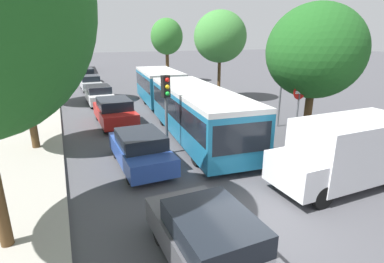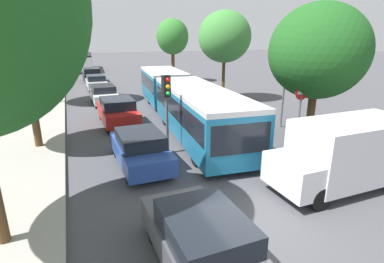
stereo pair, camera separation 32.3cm
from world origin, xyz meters
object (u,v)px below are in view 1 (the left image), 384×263
at_px(queued_car_black, 85,75).
at_px(city_bus_rear, 76,61).
at_px(queued_car_white, 99,95).
at_px(tree_left_far, 39,29).
at_px(queued_car_blue, 141,149).
at_px(tree_right_mid, 220,38).
at_px(tree_right_far, 167,37).
at_px(tree_left_mid, 23,54).
at_px(traffic_light, 166,97).
at_px(queued_car_red, 115,112).
at_px(queued_car_graphite, 211,242).
at_px(no_entry_sign, 298,105).
at_px(articulated_bus, 178,97).
at_px(tree_right_near, 315,52).
at_px(direction_sign_post, 281,81).
at_px(queued_car_silver, 90,83).
at_px(white_van, 347,151).

bearing_deg(queued_car_black, city_bus_rear, 0.14).
height_order(city_bus_rear, queued_car_white, city_bus_rear).
bearing_deg(tree_left_far, city_bus_rear, 82.06).
bearing_deg(queued_car_blue, city_bus_rear, -0.47).
relative_size(tree_left_far, tree_right_mid, 1.18).
height_order(queued_car_black, tree_right_far, tree_right_far).
xyz_separation_m(queued_car_black, tree_right_mid, (8.91, -14.97, 4.03)).
height_order(tree_left_mid, tree_right_mid, tree_right_mid).
bearing_deg(tree_right_mid, traffic_light, -129.03).
xyz_separation_m(queued_car_red, queued_car_black, (0.03, 18.88, 0.00)).
xyz_separation_m(queued_car_white, tree_right_mid, (9.03, -2.16, 4.08)).
distance_m(traffic_light, tree_right_far, 21.98).
bearing_deg(queued_car_graphite, no_entry_sign, -52.87).
bearing_deg(tree_right_mid, queued_car_white, 166.53).
height_order(articulated_bus, tree_right_near, tree_right_near).
height_order(city_bus_rear, tree_left_far, tree_left_far).
bearing_deg(no_entry_sign, queued_car_red, -132.12).
distance_m(city_bus_rear, tree_right_near, 39.61).
distance_m(traffic_light, direction_sign_post, 7.29).
xyz_separation_m(tree_right_near, tree_right_mid, (0.39, 10.06, 0.58)).
bearing_deg(articulated_bus, city_bus_rear, -167.66).
relative_size(city_bus_rear, tree_right_near, 1.77).
relative_size(direction_sign_post, tree_left_far, 0.44).
bearing_deg(tree_right_near, articulated_bus, 131.25).
height_order(articulated_bus, no_entry_sign, no_entry_sign).
bearing_deg(tree_left_far, queued_car_black, 72.45).
relative_size(queued_car_graphite, tree_left_far, 0.50).
height_order(queued_car_graphite, direction_sign_post, direction_sign_post).
relative_size(queued_car_graphite, tree_right_far, 0.59).
bearing_deg(tree_right_near, queued_car_red, 144.28).
distance_m(articulated_bus, queued_car_blue, 6.98).
bearing_deg(queued_car_silver, queued_car_graphite, 179.29).
bearing_deg(tree_right_near, direction_sign_post, 93.37).
relative_size(queued_car_blue, no_entry_sign, 1.45).
bearing_deg(city_bus_rear, tree_left_far, 176.10).
bearing_deg(queued_car_red, city_bus_rear, -0.26).
distance_m(queued_car_blue, tree_left_far, 15.01).
xyz_separation_m(queued_car_white, direction_sign_post, (8.52, -10.19, 1.85)).
bearing_deg(queued_car_black, tree_left_mid, 169.17).
relative_size(queued_car_graphite, direction_sign_post, 1.13).
relative_size(queued_car_silver, tree_left_mid, 0.65).
bearing_deg(city_bus_rear, queued_car_white, -175.91).
relative_size(white_van, tree_right_mid, 0.73).
height_order(articulated_bus, white_van, articulated_bus).
height_order(city_bus_rear, queued_car_red, city_bus_rear).
height_order(queued_car_graphite, queued_car_red, queued_car_red).
bearing_deg(direction_sign_post, queued_car_black, -60.39).
height_order(traffic_light, no_entry_sign, traffic_light).
xyz_separation_m(queued_car_red, queued_car_silver, (-0.03, 12.94, -0.06)).
distance_m(queued_car_silver, tree_left_mid, 16.59).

